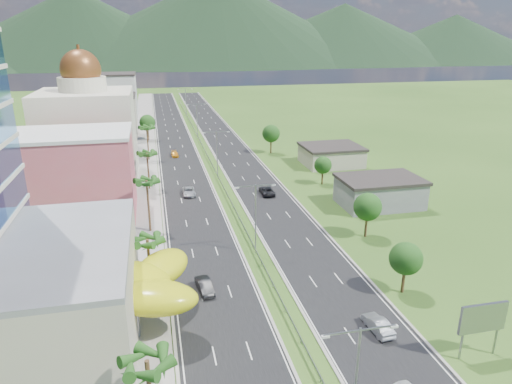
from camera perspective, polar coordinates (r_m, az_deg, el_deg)
ground at (r=61.36m, az=2.04°, el=-11.73°), size 500.00×500.00×0.00m
road_left at (r=144.52m, az=-10.07°, el=6.15°), size 11.00×260.00×0.04m
road_right at (r=145.94m, az=-4.15°, el=6.52°), size 11.00×260.00×0.04m
sidewalk_left at (r=144.41m, az=-13.85°, el=5.90°), size 7.00×260.00×0.12m
median_guardrail at (r=127.46m, az=-6.25°, el=4.90°), size 0.10×216.06×0.76m
streetlight_median_a at (r=38.28m, az=12.45°, el=-21.45°), size 6.04×0.25×11.00m
streetlight_median_b at (r=67.14m, az=-0.07°, el=-2.50°), size 6.04×0.25×11.00m
streetlight_median_c at (r=104.80m, az=-4.92°, el=5.33°), size 6.04×0.25×11.00m
streetlight_median_d at (r=148.64m, az=-7.41°, el=9.28°), size 6.04×0.25×11.00m
streetlight_median_e at (r=193.02m, az=-8.78°, el=11.42°), size 6.04×0.25×11.00m
lime_canopy at (r=54.17m, az=-18.06°, el=-11.13°), size 18.00×15.00×7.40m
pink_shophouse at (r=87.46m, az=-21.65°, el=1.79°), size 20.00×15.00×15.00m
domed_building at (r=108.75m, az=-20.26°, el=7.21°), size 20.00×20.00×28.70m
midrise_grey at (r=133.67m, az=-18.46°, el=7.94°), size 16.00×15.00×16.00m
midrise_beige at (r=155.52m, az=-17.73°, el=8.88°), size 16.00×15.00×13.00m
midrise_white at (r=177.86m, az=-17.29°, el=10.91°), size 16.00×15.00×18.00m
billboard at (r=52.49m, az=26.49°, el=-14.08°), size 5.20×0.35×6.20m
shed_near at (r=91.34m, az=15.17°, el=-0.12°), size 15.00×10.00×5.00m
shed_far at (r=118.27m, az=9.37°, el=4.45°), size 14.00×12.00×4.40m
palm_tree_a at (r=37.18m, az=-13.44°, el=-20.40°), size 3.60×3.60×9.10m
palm_tree_b at (r=58.26m, az=-13.40°, el=-6.18°), size 3.60×3.60×8.10m
palm_tree_c at (r=76.45m, az=-13.51°, el=1.06°), size 3.60×3.60×9.60m
palm_tree_d at (r=98.87m, az=-13.46°, el=4.52°), size 3.60×3.60×8.60m
palm_tree_e at (r=123.13m, az=-13.50°, el=7.66°), size 3.60×3.60×9.40m
leafy_tree_lfar at (r=148.21m, az=-13.42°, el=8.44°), size 4.90×4.90×8.05m
leafy_tree_ra at (r=60.84m, az=18.23°, el=-7.93°), size 4.20×4.20×6.90m
leafy_tree_rb at (r=75.63m, az=13.78°, el=-1.83°), size 4.55×4.55×7.47m
leafy_tree_rc at (r=101.38m, az=8.37°, el=3.34°), size 3.85×3.85×6.33m
leafy_tree_rd at (r=127.68m, az=1.89°, el=7.31°), size 4.90×4.90×8.05m
mountain_ridge at (r=507.33m, az=-4.58°, el=15.34°), size 860.00×140.00×90.00m
car_dark_left at (r=60.20m, az=-6.44°, el=-11.60°), size 2.25×4.89×1.55m
car_silver_mid_left at (r=95.25m, az=-8.39°, el=0.05°), size 2.49×5.39×1.50m
car_yellow_far_left at (r=126.97m, az=-10.12°, el=4.70°), size 2.01×4.57×1.30m
car_silver_right at (r=54.57m, az=14.98°, el=-15.72°), size 2.02×4.92×1.59m
car_dark_far_right at (r=94.73m, az=1.37°, el=0.17°), size 2.74×5.70×1.57m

